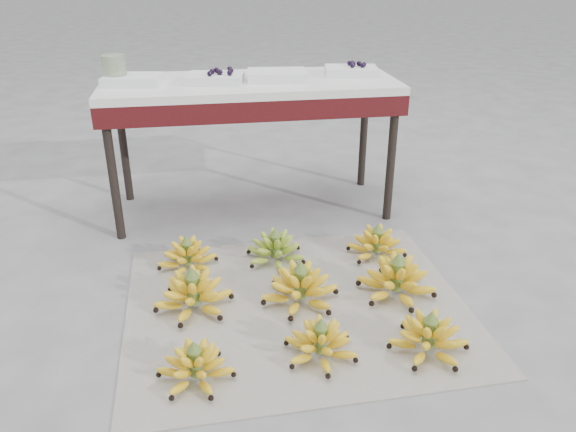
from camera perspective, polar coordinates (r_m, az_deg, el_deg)
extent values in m
plane|color=slate|center=(2.14, 3.28, -8.94)|extent=(60.00, 60.00, 0.00)
cube|color=white|center=(2.13, 0.89, -9.13)|extent=(1.27, 1.07, 0.01)
ellipsoid|color=yellow|center=(1.81, -9.35, -15.17)|extent=(0.30, 0.30, 0.07)
ellipsoid|color=yellow|center=(1.79, -9.42, -14.42)|extent=(0.21, 0.21, 0.05)
ellipsoid|color=yellow|center=(1.77, -9.49, -13.70)|extent=(0.14, 0.14, 0.04)
cylinder|color=#526C2B|center=(1.79, -9.42, -14.42)|extent=(0.04, 0.04, 0.10)
cone|color=#526C2B|center=(1.75, -9.57, -12.88)|extent=(0.05, 0.05, 0.03)
ellipsoid|color=yellow|center=(1.87, 3.31, -13.11)|extent=(0.31, 0.31, 0.07)
ellipsoid|color=yellow|center=(1.85, 3.34, -12.35)|extent=(0.22, 0.22, 0.05)
ellipsoid|color=yellow|center=(1.84, 3.36, -11.62)|extent=(0.14, 0.14, 0.04)
cylinder|color=#526C2B|center=(1.85, 3.34, -12.35)|extent=(0.04, 0.04, 0.10)
cone|color=#526C2B|center=(1.82, 3.39, -10.78)|extent=(0.05, 0.05, 0.04)
ellipsoid|color=yellow|center=(1.94, 14.07, -12.26)|extent=(0.34, 0.34, 0.08)
ellipsoid|color=yellow|center=(1.92, 14.17, -11.47)|extent=(0.24, 0.24, 0.06)
ellipsoid|color=yellow|center=(1.91, 14.27, -10.70)|extent=(0.16, 0.16, 0.05)
cylinder|color=#526C2B|center=(1.92, 14.17, -11.47)|extent=(0.04, 0.04, 0.11)
cone|color=#526C2B|center=(1.89, 14.39, -9.83)|extent=(0.05, 0.05, 0.04)
ellipsoid|color=yellow|center=(2.12, -9.54, -8.21)|extent=(0.32, 0.32, 0.08)
ellipsoid|color=yellow|center=(2.10, -9.61, -7.37)|extent=(0.23, 0.23, 0.06)
ellipsoid|color=yellow|center=(2.08, -9.68, -6.55)|extent=(0.15, 0.15, 0.05)
cylinder|color=#526C2B|center=(2.10, -9.61, -7.37)|extent=(0.05, 0.05, 0.12)
cone|color=#526C2B|center=(2.06, -9.76, -5.62)|extent=(0.06, 0.06, 0.04)
ellipsoid|color=yellow|center=(2.12, 1.25, -7.71)|extent=(0.36, 0.36, 0.09)
ellipsoid|color=yellow|center=(2.10, 1.26, -6.85)|extent=(0.26, 0.26, 0.06)
ellipsoid|color=yellow|center=(2.08, 1.27, -6.02)|extent=(0.17, 0.17, 0.05)
cylinder|color=#526C2B|center=(2.10, 1.26, -6.85)|extent=(0.05, 0.05, 0.12)
cone|color=#526C2B|center=(2.06, 1.28, -5.08)|extent=(0.06, 0.06, 0.04)
ellipsoid|color=yellow|center=(2.21, 10.92, -6.78)|extent=(0.37, 0.37, 0.09)
ellipsoid|color=yellow|center=(2.19, 11.00, -5.93)|extent=(0.26, 0.26, 0.07)
ellipsoid|color=yellow|center=(2.17, 11.08, -5.11)|extent=(0.17, 0.17, 0.05)
cylinder|color=#526C2B|center=(2.19, 11.00, -5.93)|extent=(0.05, 0.05, 0.12)
cone|color=#526C2B|center=(2.15, 11.17, -4.18)|extent=(0.06, 0.06, 0.04)
ellipsoid|color=yellow|center=(2.38, -10.14, -4.37)|extent=(0.29, 0.29, 0.07)
ellipsoid|color=yellow|center=(2.37, -10.20, -3.71)|extent=(0.20, 0.20, 0.05)
ellipsoid|color=yellow|center=(2.35, -10.25, -3.07)|extent=(0.13, 0.13, 0.05)
cylinder|color=#526C2B|center=(2.37, -10.20, -3.71)|extent=(0.04, 0.04, 0.10)
cone|color=#526C2B|center=(2.34, -10.31, -2.35)|extent=(0.05, 0.05, 0.04)
ellipsoid|color=olive|center=(2.39, -1.27, -3.74)|extent=(0.32, 0.32, 0.08)
ellipsoid|color=olive|center=(2.38, -1.28, -3.04)|extent=(0.23, 0.23, 0.06)
ellipsoid|color=olive|center=(2.36, -1.29, -2.37)|extent=(0.15, 0.15, 0.05)
cylinder|color=#526C2B|center=(2.38, -1.28, -3.04)|extent=(0.04, 0.04, 0.10)
cone|color=#526C2B|center=(2.35, -1.30, -1.61)|extent=(0.05, 0.05, 0.04)
ellipsoid|color=yellow|center=(2.46, 8.98, -3.19)|extent=(0.33, 0.33, 0.07)
ellipsoid|color=yellow|center=(2.45, 9.03, -2.52)|extent=(0.23, 0.23, 0.06)
ellipsoid|color=yellow|center=(2.43, 9.08, -1.88)|extent=(0.15, 0.15, 0.05)
cylinder|color=#526C2B|center=(2.45, 9.03, -2.52)|extent=(0.04, 0.04, 0.10)
cone|color=#526C2B|center=(2.42, 9.13, -1.16)|extent=(0.05, 0.05, 0.04)
cylinder|color=black|center=(2.60, -17.36, 4.00)|extent=(0.04, 0.04, 0.62)
cylinder|color=black|center=(2.72, 10.44, 5.72)|extent=(0.04, 0.04, 0.62)
cylinder|color=black|center=(3.03, -16.41, 7.10)|extent=(0.04, 0.04, 0.62)
cylinder|color=black|center=(3.14, 7.70, 8.51)|extent=(0.04, 0.04, 0.62)
cube|color=#470F0D|center=(2.73, -3.85, 11.92)|extent=(1.37, 0.55, 0.09)
cube|color=silver|center=(2.71, -3.89, 13.24)|extent=(1.37, 0.55, 0.04)
cube|color=silver|center=(2.70, -15.47, 13.20)|extent=(0.28, 0.22, 0.04)
cube|color=silver|center=(2.66, -7.42, 13.68)|extent=(0.28, 0.23, 0.04)
sphere|color=black|center=(2.65, -7.72, 14.36)|extent=(0.02, 0.02, 0.02)
sphere|color=black|center=(2.66, -5.81, 14.48)|extent=(0.02, 0.02, 0.02)
sphere|color=black|center=(2.60, -7.97, 14.14)|extent=(0.02, 0.02, 0.02)
sphere|color=black|center=(2.68, -7.29, 14.50)|extent=(0.02, 0.02, 0.02)
sphere|color=black|center=(2.63, -6.91, 14.31)|extent=(0.02, 0.02, 0.02)
sphere|color=black|center=(2.70, -5.95, 14.65)|extent=(0.02, 0.02, 0.02)
sphere|color=black|center=(2.64, -7.05, 14.34)|extent=(0.02, 0.02, 0.02)
sphere|color=black|center=(2.61, -5.96, 14.25)|extent=(0.02, 0.02, 0.02)
cube|color=silver|center=(2.70, -1.16, 14.10)|extent=(0.29, 0.22, 0.04)
cube|color=silver|center=(2.83, 6.45, 14.42)|extent=(0.28, 0.22, 0.04)
sphere|color=black|center=(2.80, 6.54, 14.96)|extent=(0.02, 0.02, 0.02)
sphere|color=black|center=(2.85, 7.23, 15.12)|extent=(0.02, 0.02, 0.02)
sphere|color=black|center=(2.86, 6.27, 15.18)|extent=(0.02, 0.02, 0.02)
sphere|color=black|center=(2.86, 6.56, 15.20)|extent=(0.02, 0.02, 0.02)
sphere|color=black|center=(2.81, 7.55, 14.95)|extent=(0.02, 0.02, 0.02)
sphere|color=black|center=(2.83, 7.72, 15.01)|extent=(0.02, 0.02, 0.02)
sphere|color=black|center=(2.83, 6.65, 15.07)|extent=(0.02, 0.02, 0.02)
cylinder|color=#B6CBA1|center=(2.72, -17.19, 14.02)|extent=(0.11, 0.11, 0.13)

